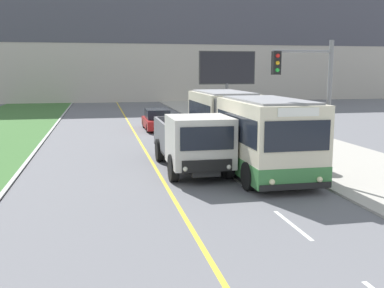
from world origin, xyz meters
name	(u,v)px	position (x,y,z in m)	size (l,w,h in m)	color
apartment_block_background	(113,20)	(0.00, 60.15, 10.78)	(80.00, 8.04, 21.55)	beige
city_bus	(242,128)	(3.96, 16.03, 1.57)	(2.73, 11.70, 3.09)	beige
dump_truck	(194,143)	(1.43, 14.40, 1.24)	(2.42, 6.81, 2.41)	black
car_distant	(157,120)	(1.69, 28.17, 0.69)	(1.80, 4.30, 1.45)	maroon
traffic_light_mast	(311,93)	(5.11, 11.73, 3.34)	(2.28, 0.32, 5.20)	slate
billboard_large	(227,70)	(7.88, 32.05, 4.17)	(4.62, 0.24, 5.66)	#59595B
planter_round_near	(314,157)	(6.21, 13.47, 0.65)	(1.16, 1.16, 1.30)	#B7B2A8
planter_round_second	(275,141)	(6.37, 17.96, 0.61)	(1.14, 1.14, 1.22)	#B7B2A8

